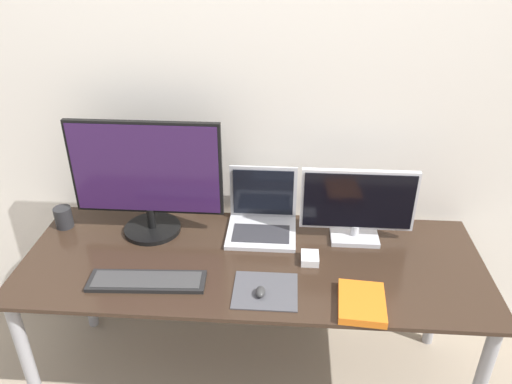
% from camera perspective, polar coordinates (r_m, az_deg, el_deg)
% --- Properties ---
extents(wall_back, '(7.00, 0.05, 2.50)m').
position_cam_1_polar(wall_back, '(2.20, 0.39, 10.54)').
color(wall_back, silver).
rests_on(wall_back, ground_plane).
extents(desk, '(1.89, 0.71, 0.71)m').
position_cam_1_polar(desk, '(2.13, -0.40, -9.66)').
color(desk, '#332319').
rests_on(desk, ground_plane).
extents(monitor_left, '(0.65, 0.25, 0.52)m').
position_cam_1_polar(monitor_left, '(2.17, -12.40, 1.65)').
color(monitor_left, black).
rests_on(monitor_left, desk).
extents(monitor_right, '(0.48, 0.14, 0.33)m').
position_cam_1_polar(monitor_right, '(2.15, 11.55, -1.50)').
color(monitor_right, silver).
rests_on(monitor_right, desk).
extents(laptop, '(0.30, 0.27, 0.27)m').
position_cam_1_polar(laptop, '(2.23, 0.71, -2.73)').
color(laptop, silver).
rests_on(laptop, desk).
extents(keyboard, '(0.46, 0.15, 0.02)m').
position_cam_1_polar(keyboard, '(2.00, -12.35, -9.91)').
color(keyboard, black).
rests_on(keyboard, desk).
extents(mousepad, '(0.24, 0.22, 0.00)m').
position_cam_1_polar(mousepad, '(1.92, 1.07, -11.21)').
color(mousepad, '#47474C').
rests_on(mousepad, desk).
extents(mouse, '(0.04, 0.06, 0.03)m').
position_cam_1_polar(mouse, '(1.89, 0.50, -11.34)').
color(mouse, '#333333').
rests_on(mouse, mousepad).
extents(book, '(0.18, 0.23, 0.03)m').
position_cam_1_polar(book, '(1.89, 11.99, -12.28)').
color(book, orange).
rests_on(book, desk).
extents(mug, '(0.08, 0.08, 0.10)m').
position_cam_1_polar(mug, '(2.41, -21.14, -2.72)').
color(mug, '#262628').
rests_on(mug, desk).
extents(power_brick, '(0.07, 0.09, 0.03)m').
position_cam_1_polar(power_brick, '(2.07, 6.18, -7.53)').
color(power_brick, white).
rests_on(power_brick, desk).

